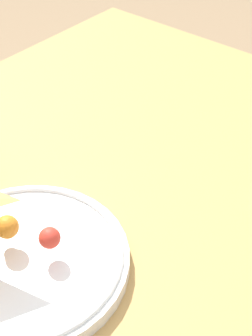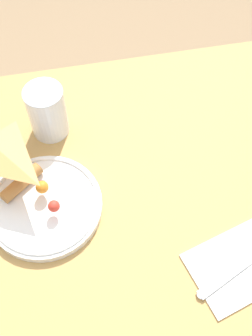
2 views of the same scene
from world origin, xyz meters
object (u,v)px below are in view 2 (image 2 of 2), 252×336
plate_pizza (44,204)px  milk_glass (48,113)px  napkin_folded (247,261)px  dining_table (87,243)px  butter_knife (252,257)px

plate_pizza → milk_glass: milk_glass is taller
milk_glass → napkin_folded: milk_glass is taller
dining_table → milk_glass: 0.28m
dining_table → milk_glass: bearing=-81.0°
plate_pizza → milk_glass: 0.19m
napkin_folded → butter_knife: butter_knife is taller
napkin_folded → milk_glass: bearing=-49.3°
napkin_folded → butter_knife: (-0.01, -0.00, 0.00)m
dining_table → plate_pizza: (0.06, -0.04, 0.13)m
milk_glass → dining_table: bearing=99.0°
napkin_folded → butter_knife: size_ratio=1.08×
plate_pizza → napkin_folded: (-0.33, 0.17, -0.01)m
plate_pizza → milk_glass: (-0.03, -0.18, 0.04)m
dining_table → butter_knife: 0.33m
plate_pizza → milk_glass: bearing=-99.3°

